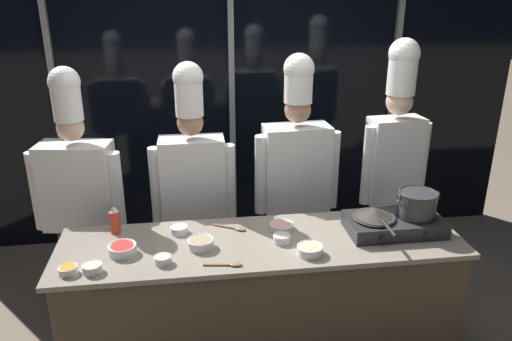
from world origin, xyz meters
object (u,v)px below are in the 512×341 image
at_px(prep_bowl_bean_sprouts, 179,229).
at_px(chef_head, 79,189).
at_px(prep_bowl_bell_pepper, 122,249).
at_px(serving_spoon_slotted, 235,228).
at_px(prep_bowl_shrimp, 282,226).
at_px(chef_line, 296,170).
at_px(prep_bowl_ginger, 310,249).
at_px(squeeze_bottle_chili, 115,220).
at_px(prep_bowl_noodles, 92,268).
at_px(prep_bowl_onion, 282,238).
at_px(prep_bowl_mushrooms, 201,243).
at_px(portable_stove, 394,224).
at_px(frying_pan, 375,214).
at_px(stock_pot, 417,203).
at_px(serving_spoon_solid, 230,264).
at_px(prep_bowl_chicken, 163,259).
at_px(chef_sous, 193,180).
at_px(chef_pastry, 394,153).
at_px(prep_bowl_carrots, 68,269).

xyz_separation_m(prep_bowl_bean_sprouts, chef_head, (-0.68, 0.53, 0.08)).
xyz_separation_m(prep_bowl_bell_pepper, serving_spoon_slotted, (0.66, 0.20, -0.02)).
distance_m(prep_bowl_shrimp, chef_line, 0.64).
xyz_separation_m(prep_bowl_ginger, chef_head, (-1.41, 0.88, 0.08)).
xyz_separation_m(squeeze_bottle_chili, chef_line, (1.22, 0.50, 0.07)).
distance_m(prep_bowl_noodles, prep_bowl_onion, 1.06).
bearing_deg(prep_bowl_ginger, prep_bowl_onion, 130.10).
bearing_deg(prep_bowl_mushrooms, portable_stove, 1.84).
xyz_separation_m(frying_pan, prep_bowl_bean_sprouts, (-1.17, 0.17, -0.11)).
distance_m(prep_bowl_shrimp, prep_bowl_bell_pepper, 0.95).
relative_size(stock_pot, chef_line, 0.13).
height_order(prep_bowl_bean_sprouts, serving_spoon_solid, prep_bowl_bean_sprouts).
relative_size(stock_pot, prep_bowl_ginger, 1.72).
height_order(frying_pan, serving_spoon_solid, frying_pan).
height_order(stock_pot, serving_spoon_solid, stock_pot).
height_order(prep_bowl_bean_sprouts, prep_bowl_bell_pepper, prep_bowl_bell_pepper).
distance_m(prep_bowl_shrimp, serving_spoon_slotted, 0.29).
bearing_deg(prep_bowl_noodles, frying_pan, 7.54).
bearing_deg(prep_bowl_bean_sprouts, serving_spoon_solid, -56.82).
relative_size(prep_bowl_shrimp, chef_line, 0.08).
height_order(frying_pan, prep_bowl_ginger, frying_pan).
xyz_separation_m(squeeze_bottle_chili, prep_bowl_chicken, (0.30, -0.40, -0.06)).
bearing_deg(prep_bowl_noodles, stock_pot, 6.61).
xyz_separation_m(chef_sous, chef_pastry, (1.47, 0.01, 0.13)).
bearing_deg(prep_bowl_onion, prep_bowl_mushrooms, 179.91).
bearing_deg(prep_bowl_bean_sprouts, portable_stove, -7.13).
relative_size(prep_bowl_shrimp, prep_bowl_bean_sprouts, 1.35).
height_order(prep_bowl_shrimp, prep_bowl_bean_sprouts, prep_bowl_bean_sprouts).
distance_m(prep_bowl_chicken, chef_pastry, 1.89).
xyz_separation_m(squeeze_bottle_chili, chef_pastry, (1.95, 0.49, 0.17)).
relative_size(chef_sous, chef_line, 0.98).
bearing_deg(portable_stove, prep_bowl_bean_sprouts, 172.87).
height_order(prep_bowl_bean_sprouts, prep_bowl_ginger, prep_bowl_ginger).
distance_m(prep_bowl_chicken, chef_line, 1.29).
relative_size(prep_bowl_bean_sprouts, serving_spoon_slotted, 0.53).
bearing_deg(portable_stove, stock_pot, 0.10).
bearing_deg(chef_line, serving_spoon_slotted, 45.21).
bearing_deg(squeeze_bottle_chili, prep_bowl_onion, -14.65).
bearing_deg(frying_pan, squeeze_bottle_chili, 171.89).
distance_m(prep_bowl_chicken, prep_bowl_bell_pepper, 0.27).
bearing_deg(stock_pot, chef_line, 129.77).
relative_size(prep_bowl_carrots, chef_sous, 0.05).
bearing_deg(chef_head, stock_pot, 170.65).
relative_size(portable_stove, stock_pot, 2.25).
xyz_separation_m(prep_bowl_carrots, serving_spoon_solid, (0.85, -0.04, -0.02)).
relative_size(prep_bowl_mushrooms, chef_pastry, 0.08).
bearing_deg(serving_spoon_solid, prep_bowl_noodles, 177.22).
bearing_deg(prep_bowl_carrots, prep_bowl_ginger, 0.81).
relative_size(serving_spoon_slotted, chef_head, 0.11).
bearing_deg(serving_spoon_slotted, prep_bowl_mushrooms, -138.09).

